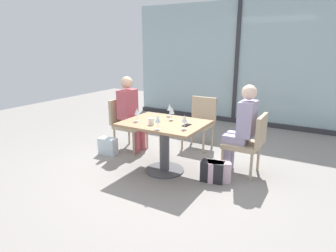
% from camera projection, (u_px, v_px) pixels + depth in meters
% --- Properties ---
extents(ground_plane, '(12.00, 12.00, 0.00)m').
position_uv_depth(ground_plane, '(165.00, 171.00, 4.21)').
color(ground_plane, gray).
extents(window_wall_backdrop, '(5.12, 0.10, 2.70)m').
position_uv_depth(window_wall_backdrop, '(237.00, 70.00, 6.55)').
color(window_wall_backdrop, '#9CB7BC').
rests_on(window_wall_backdrop, ground_plane).
extents(dining_table_main, '(1.12, 0.86, 0.73)m').
position_uv_depth(dining_table_main, '(164.00, 136.00, 4.07)').
color(dining_table_main, '#997551').
rests_on(dining_table_main, ground_plane).
extents(chair_far_right, '(0.50, 0.46, 0.87)m').
position_uv_depth(chair_far_right, '(249.00, 141.00, 3.97)').
color(chair_far_right, tan).
rests_on(chair_far_right, ground_plane).
extents(chair_far_left, '(0.50, 0.46, 0.87)m').
position_uv_depth(chair_far_left, '(126.00, 121.00, 5.00)').
color(chair_far_left, tan).
rests_on(chair_far_left, ground_plane).
extents(chair_near_window, '(0.46, 0.51, 0.87)m').
position_uv_depth(chair_near_window, '(200.00, 119.00, 5.11)').
color(chair_near_window, tan).
rests_on(chair_near_window, ground_plane).
extents(person_far_right, '(0.39, 0.34, 1.26)m').
position_uv_depth(person_far_right, '(242.00, 125.00, 3.97)').
color(person_far_right, '#9E93B7').
rests_on(person_far_right, ground_plane).
extents(person_far_left, '(0.39, 0.34, 1.26)m').
position_uv_depth(person_far_left, '(131.00, 110.00, 4.89)').
color(person_far_left, '#B24C56').
rests_on(person_far_left, ground_plane).
extents(wine_glass_0, '(0.07, 0.07, 0.18)m').
position_uv_depth(wine_glass_0, '(185.00, 119.00, 3.65)').
color(wine_glass_0, silver).
rests_on(wine_glass_0, dining_table_main).
extents(wine_glass_1, '(0.07, 0.07, 0.18)m').
position_uv_depth(wine_glass_1, '(172.00, 111.00, 4.11)').
color(wine_glass_1, silver).
rests_on(wine_glass_1, dining_table_main).
extents(wine_glass_2, '(0.07, 0.07, 0.18)m').
position_uv_depth(wine_glass_2, '(137.00, 112.00, 4.03)').
color(wine_glass_2, silver).
rests_on(wine_glass_2, dining_table_main).
extents(wine_glass_3, '(0.07, 0.07, 0.18)m').
position_uv_depth(wine_glass_3, '(158.00, 119.00, 3.64)').
color(wine_glass_3, silver).
rests_on(wine_glass_3, dining_table_main).
extents(wine_glass_4, '(0.07, 0.07, 0.18)m').
position_uv_depth(wine_glass_4, '(170.00, 107.00, 4.32)').
color(wine_glass_4, silver).
rests_on(wine_glass_4, dining_table_main).
extents(coffee_cup, '(0.08, 0.08, 0.09)m').
position_uv_depth(coffee_cup, '(151.00, 121.00, 3.88)').
color(coffee_cup, white).
rests_on(coffee_cup, dining_table_main).
extents(cell_phone_on_table, '(0.08, 0.15, 0.01)m').
position_uv_depth(cell_phone_on_table, '(186.00, 125.00, 3.85)').
color(cell_phone_on_table, black).
rests_on(cell_phone_on_table, dining_table_main).
extents(handbag_0, '(0.32, 0.20, 0.28)m').
position_uv_depth(handbag_0, '(212.00, 171.00, 3.85)').
color(handbag_0, '#232328').
rests_on(handbag_0, ground_plane).
extents(handbag_1, '(0.31, 0.18, 0.28)m').
position_uv_depth(handbag_1, '(108.00, 146.00, 4.81)').
color(handbag_1, silver).
rests_on(handbag_1, ground_plane).
extents(handbag_2, '(0.34, 0.28, 0.28)m').
position_uv_depth(handbag_2, '(219.00, 172.00, 3.85)').
color(handbag_2, beige).
rests_on(handbag_2, ground_plane).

